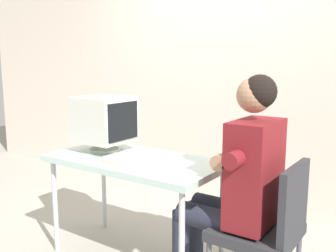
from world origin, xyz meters
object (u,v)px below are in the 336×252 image
object	(u,v)px
crt_monitor	(104,120)
person_seated	(238,180)
desk	(135,166)
keyboard	(131,155)
office_chair	(267,225)

from	to	relation	value
crt_monitor	person_seated	bearing A→B (deg)	0.05
desk	keyboard	xyz separation A→B (m)	(-0.03, -0.00, 0.07)
desk	keyboard	world-z (taller)	keyboard
keyboard	office_chair	xyz separation A→B (m)	(0.97, 0.04, -0.28)
crt_monitor	keyboard	bearing A→B (deg)	-7.71
desk	keyboard	size ratio (longest dim) A/B	2.65
keyboard	crt_monitor	bearing A→B (deg)	172.29
desk	office_chair	world-z (taller)	office_chair
desk	person_seated	xyz separation A→B (m)	(0.75, 0.04, 0.03)
crt_monitor	keyboard	xyz separation A→B (m)	(0.28, -0.04, -0.22)
keyboard	person_seated	bearing A→B (deg)	2.81
desk	keyboard	distance (m)	0.08
office_chair	person_seated	bearing A→B (deg)	-180.00
office_chair	person_seated	size ratio (longest dim) A/B	0.64
office_chair	crt_monitor	bearing A→B (deg)	-179.96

